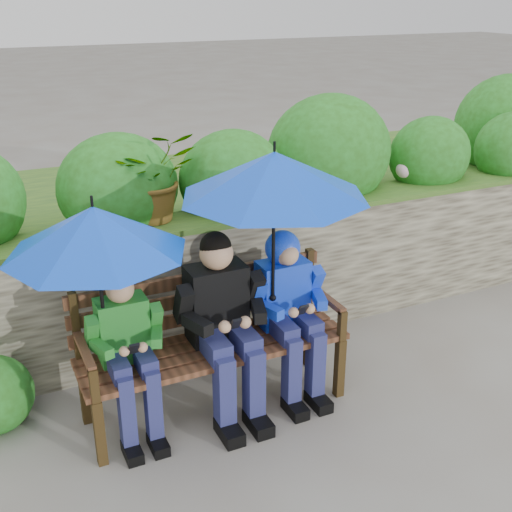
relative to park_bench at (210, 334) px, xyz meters
name	(u,v)px	position (x,y,z in m)	size (l,w,h in m)	color
ground	(262,386)	(0.38, 0.01, -0.52)	(60.00, 60.00, 0.00)	gray
garden_backdrop	(178,227)	(0.32, 1.58, 0.16)	(8.05, 2.85, 1.86)	#494335
park_bench	(210,334)	(0.00, 0.00, 0.00)	(1.72, 0.51, 0.91)	#32240F
boy_left	(128,347)	(-0.55, -0.07, 0.09)	(0.45, 0.52, 1.06)	#1F6324
boy_middle	(223,318)	(0.05, -0.09, 0.15)	(0.56, 0.65, 1.20)	black
boy_right	(289,301)	(0.53, -0.07, 0.16)	(0.50, 0.60, 1.13)	#0026D1
umbrella_left	(95,230)	(-0.67, -0.04, 0.83)	(1.03, 1.03, 0.86)	blue
umbrella_right	(274,175)	(0.40, -0.09, 1.03)	(1.17, 1.17, 1.04)	blue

